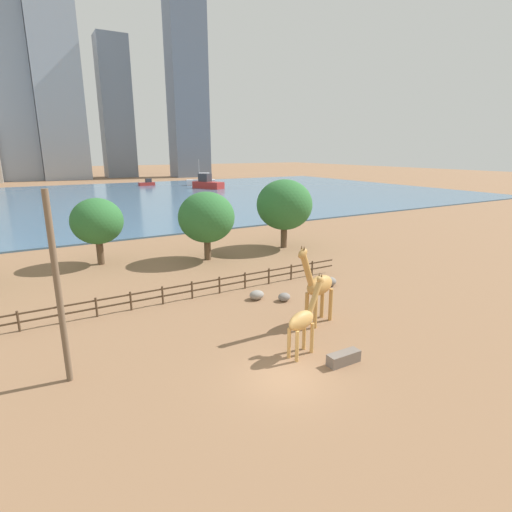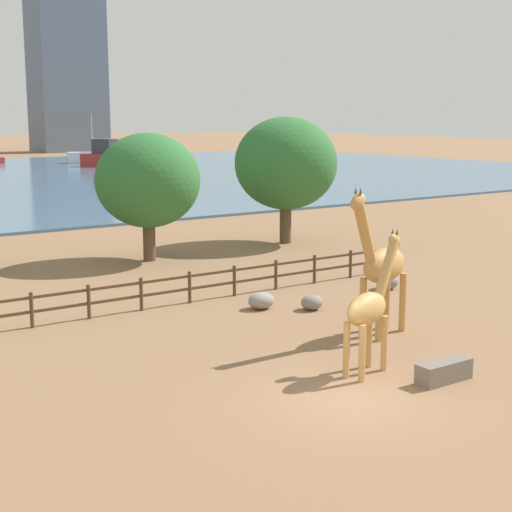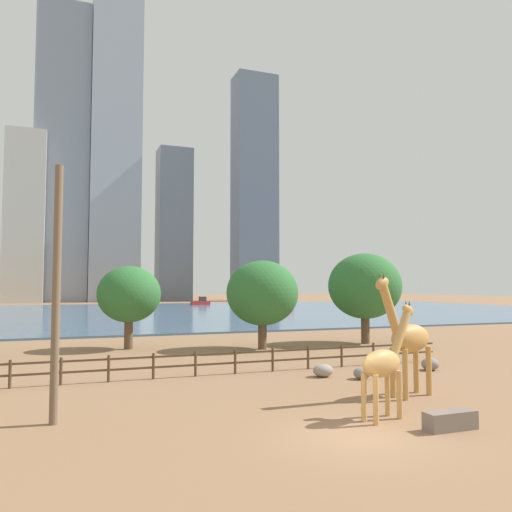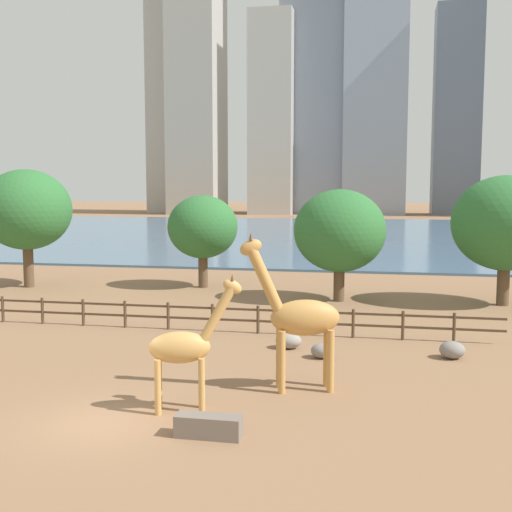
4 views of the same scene
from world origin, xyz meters
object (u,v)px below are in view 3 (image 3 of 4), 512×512
boulder_small (323,370)px  tree_left_large (129,294)px  tree_center_broad (365,286)px  boat_ferry (266,300)px  tree_right_tall (262,293)px  giraffe_companion (384,363)px  boat_tug (201,302)px  feeding_trough (450,420)px  utility_pole (56,293)px  boat_sailboat (273,301)px  boulder_by_pole (430,364)px  giraffe_tall (408,338)px  boulder_near_fence (362,373)px

boulder_small → tree_left_large: 17.69m
tree_center_broad → boat_ferry: 80.34m
boulder_small → boat_ferry: (32.84, 89.38, 1.12)m
tree_right_tall → boat_ferry: size_ratio=0.75×
tree_right_tall → tree_left_large: bearing=159.5°
giraffe_companion → boat_tug: bearing=62.2°
feeding_trough → tree_right_tall: (1.98, 21.70, 3.87)m
tree_center_broad → boat_tug: size_ratio=1.57×
tree_left_large → boat_ferry: boat_ferry is taller
utility_pole → boulder_small: size_ratio=8.19×
boat_sailboat → boat_tug: boat_sailboat is taller
boulder_by_pole → boat_tug: 97.63m
utility_pole → boat_sailboat: bearing=62.8°
boulder_by_pole → tree_center_broad: size_ratio=0.13×
tree_right_tall → giraffe_tall: bearing=-90.4°
boulder_near_fence → boulder_by_pole: bearing=10.7°
giraffe_tall → boulder_near_fence: (0.38, 4.15, -2.16)m
tree_center_broad → boat_tug: (7.87, 84.33, -3.81)m
boulder_near_fence → boulder_small: 1.98m
tree_center_broad → tree_right_tall: 9.32m
tree_center_broad → boat_ferry: size_ratio=0.84×
boat_ferry → tree_right_tall: bearing=85.4°
boat_sailboat → boulder_near_fence: bearing=-45.3°
giraffe_companion → tree_left_large: (-6.16, 23.37, 2.10)m
giraffe_tall → tree_left_large: tree_left_large is taller
giraffe_tall → boat_tug: (17.29, 102.00, -1.57)m
utility_pole → tree_right_tall: size_ratio=1.34×
giraffe_companion → boat_sailboat: size_ratio=0.44×
tree_left_large → boat_tug: size_ratio=1.32×
boulder_small → boulder_near_fence: bearing=-39.6°
tree_right_tall → boat_tug: tree_right_tall is taller
boulder_near_fence → boulder_small: boulder_small is taller
boulder_near_fence → tree_center_broad: tree_center_broad is taller
boulder_small → feeding_trough: bearing=-94.1°
giraffe_companion → tree_left_large: size_ratio=0.67×
giraffe_companion → boat_ferry: bearing=53.6°
feeding_trough → tree_left_large: 26.53m
tree_left_large → boat_sailboat: tree_left_large is taller
tree_right_tall → feeding_trough: bearing=-95.2°
tree_left_large → tree_right_tall: bearing=-20.5°
giraffe_tall → boulder_small: 5.92m
tree_center_broad → tree_right_tall: size_ratio=1.12×
boulder_small → boat_sailboat: (30.54, 79.64, 1.20)m
utility_pole → boulder_near_fence: (14.33, 3.39, -4.14)m
tree_right_tall → boat_tug: 86.60m
boulder_near_fence → boat_sailboat: size_ratio=0.10×
giraffe_companion → tree_center_broad: size_ratio=0.56×
tree_left_large → tree_right_tall: size_ratio=0.94×
tree_center_broad → boulder_by_pole: bearing=-107.7°
giraffe_companion → giraffe_tall: bearing=24.3°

